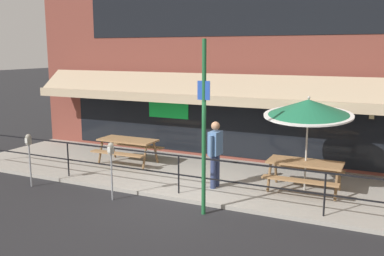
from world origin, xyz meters
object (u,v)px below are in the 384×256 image
at_px(parking_meter_far, 111,154).
at_px(street_sign_pole, 204,127).
at_px(picnic_table_left, 128,144).
at_px(pedestrian_walking, 215,151).
at_px(picnic_table_centre, 305,168).
at_px(parking_meter_near, 29,144).
at_px(patio_umbrella_centre, 308,108).

relative_size(parking_meter_far, street_sign_pole, 0.37).
xyz_separation_m(picnic_table_left, pedestrian_walking, (3.33, -1.03, 0.35)).
relative_size(picnic_table_left, picnic_table_centre, 1.00).
bearing_deg(pedestrian_walking, parking_meter_near, -158.95).
relative_size(picnic_table_left, street_sign_pole, 0.47).
bearing_deg(picnic_table_left, street_sign_pole, -35.20).
relative_size(pedestrian_walking, parking_meter_far, 1.20).
distance_m(patio_umbrella_centre, parking_meter_far, 4.88).
bearing_deg(picnic_table_left, parking_meter_far, -63.70).
height_order(picnic_table_left, parking_meter_near, parking_meter_near).
bearing_deg(picnic_table_centre, picnic_table_left, 175.78).
distance_m(picnic_table_centre, parking_meter_near, 7.10).
xyz_separation_m(picnic_table_left, picnic_table_centre, (5.46, -0.40, 0.00)).
relative_size(picnic_table_centre, street_sign_pole, 0.47).
bearing_deg(patio_umbrella_centre, parking_meter_near, -159.62).
bearing_deg(parking_meter_far, street_sign_pole, 2.72).
height_order(picnic_table_centre, street_sign_pole, street_sign_pole).
relative_size(patio_umbrella_centre, street_sign_pole, 0.63).
xyz_separation_m(patio_umbrella_centre, pedestrian_walking, (-2.13, -0.73, -1.12)).
bearing_deg(picnic_table_left, patio_umbrella_centre, -3.17).
xyz_separation_m(pedestrian_walking, parking_meter_near, (-4.54, -1.75, 0.09)).
bearing_deg(picnic_table_left, parking_meter_near, -113.59).
bearing_deg(parking_meter_far, pedestrian_walking, 40.40).
xyz_separation_m(picnic_table_centre, patio_umbrella_centre, (0.00, 0.10, 1.47)).
height_order(parking_meter_near, street_sign_pole, street_sign_pole).
relative_size(picnic_table_centre, pedestrian_walking, 1.05).
relative_size(patio_umbrella_centre, parking_meter_near, 1.69).
relative_size(parking_meter_near, parking_meter_far, 1.00).
distance_m(picnic_table_centre, patio_umbrella_centre, 1.48).
relative_size(picnic_table_left, parking_meter_far, 1.27).
height_order(patio_umbrella_centre, parking_meter_near, patio_umbrella_centre).
height_order(pedestrian_walking, street_sign_pole, street_sign_pole).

